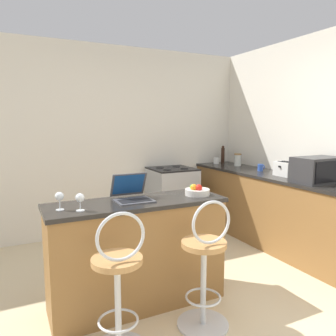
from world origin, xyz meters
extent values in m
plane|color=beige|center=(0.00, 0.00, 0.00)|extent=(20.00, 20.00, 0.00)
cube|color=silver|center=(0.00, 2.59, 1.30)|extent=(12.00, 0.06, 2.60)
cube|color=olive|center=(-0.43, 0.61, 0.44)|extent=(1.46, 0.47, 0.87)
cube|color=black|center=(-0.43, 0.61, 0.89)|extent=(1.49, 0.50, 0.03)
cube|color=olive|center=(1.64, 1.03, 0.44)|extent=(0.60, 3.06, 0.87)
cube|color=black|center=(1.64, 1.03, 0.89)|extent=(0.63, 3.09, 0.03)
cylinder|color=silver|center=(-0.77, 0.10, 0.33)|extent=(0.04, 0.04, 0.63)
torus|color=silver|center=(-0.77, 0.10, 0.23)|extent=(0.28, 0.28, 0.02)
cylinder|color=#B7844C|center=(-0.77, 0.10, 0.65)|extent=(0.34, 0.34, 0.04)
torus|color=silver|center=(-0.77, 0.01, 0.85)|extent=(0.32, 0.02, 0.32)
cylinder|color=silver|center=(-0.09, 0.10, 0.01)|extent=(0.40, 0.40, 0.02)
cylinder|color=silver|center=(-0.09, 0.10, 0.33)|extent=(0.04, 0.04, 0.63)
torus|color=silver|center=(-0.09, 0.10, 0.23)|extent=(0.28, 0.28, 0.02)
cylinder|color=#B7844C|center=(-0.09, 0.10, 0.65)|extent=(0.34, 0.34, 0.04)
torus|color=silver|center=(-0.09, 0.01, 0.85)|extent=(0.32, 0.02, 0.32)
cube|color=#47474C|center=(-0.45, 0.61, 0.91)|extent=(0.30, 0.24, 0.01)
cube|color=black|center=(-0.45, 0.59, 0.92)|extent=(0.26, 0.13, 0.00)
cube|color=#47474C|center=(-0.45, 0.74, 1.03)|extent=(0.30, 0.11, 0.20)
cube|color=#19478C|center=(-0.45, 0.74, 1.03)|extent=(0.27, 0.09, 0.17)
cube|color=#2D2D30|center=(1.63, 0.55, 1.05)|extent=(0.52, 0.32, 0.28)
cube|color=black|center=(1.59, 0.39, 1.05)|extent=(0.36, 0.01, 0.22)
cube|color=silver|center=(1.64, 1.02, 1.00)|extent=(0.17, 0.24, 0.17)
cube|color=black|center=(1.61, 1.02, 1.08)|extent=(0.04, 0.17, 0.00)
cube|color=black|center=(1.68, 1.02, 1.08)|extent=(0.04, 0.17, 0.00)
cube|color=black|center=(1.55, 1.02, 1.03)|extent=(0.02, 0.02, 0.02)
cube|color=#9EA3A8|center=(0.73, 2.25, 0.44)|extent=(0.60, 0.60, 0.89)
cube|color=black|center=(0.73, 1.94, 0.41)|extent=(0.51, 0.01, 0.40)
cube|color=black|center=(0.73, 2.25, 0.90)|extent=(0.60, 0.60, 0.02)
cylinder|color=black|center=(0.59, 2.13, 0.91)|extent=(0.11, 0.11, 0.01)
cylinder|color=black|center=(0.86, 2.13, 0.91)|extent=(0.11, 0.11, 0.01)
cylinder|color=black|center=(0.59, 2.37, 0.91)|extent=(0.11, 0.11, 0.01)
cylinder|color=black|center=(0.86, 2.37, 0.91)|extent=(0.11, 0.11, 0.01)
cylinder|color=white|center=(1.59, 2.39, 0.96)|extent=(0.08, 0.08, 0.10)
torus|color=white|center=(1.64, 2.39, 0.96)|extent=(0.01, 0.06, 0.06)
cylinder|color=silver|center=(1.73, 2.04, 0.99)|extent=(0.10, 0.10, 0.17)
cylinder|color=olive|center=(1.73, 2.04, 1.08)|extent=(0.11, 0.11, 0.02)
cylinder|color=silver|center=(0.13, 0.58, 0.94)|extent=(0.22, 0.22, 0.05)
sphere|color=red|center=(0.12, 0.54, 0.98)|extent=(0.06, 0.06, 0.06)
sphere|color=orange|center=(0.09, 0.57, 0.98)|extent=(0.06, 0.06, 0.06)
sphere|color=#66B233|center=(0.09, 0.58, 0.98)|extent=(0.06, 0.06, 0.06)
cylinder|color=silver|center=(-0.91, 0.50, 0.91)|extent=(0.06, 0.06, 0.00)
cylinder|color=silver|center=(-0.91, 0.50, 0.95)|extent=(0.01, 0.01, 0.07)
sphere|color=silver|center=(-0.91, 0.50, 1.01)|extent=(0.07, 0.07, 0.07)
cylinder|color=#331E14|center=(1.73, 2.42, 1.03)|extent=(0.06, 0.06, 0.24)
sphere|color=#331E14|center=(1.73, 2.42, 1.17)|extent=(0.04, 0.04, 0.04)
cylinder|color=#2D51AD|center=(1.66, 1.47, 0.96)|extent=(0.07, 0.07, 0.09)
torus|color=#2D51AD|center=(1.71, 1.47, 0.96)|extent=(0.01, 0.06, 0.06)
cylinder|color=silver|center=(-1.04, 0.59, 0.91)|extent=(0.06, 0.06, 0.00)
cylinder|color=silver|center=(-1.04, 0.59, 0.95)|extent=(0.01, 0.01, 0.07)
sphere|color=silver|center=(-1.04, 0.59, 1.01)|extent=(0.06, 0.06, 0.06)
camera|label=1|loc=(-1.37, -1.88, 1.55)|focal=35.00mm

